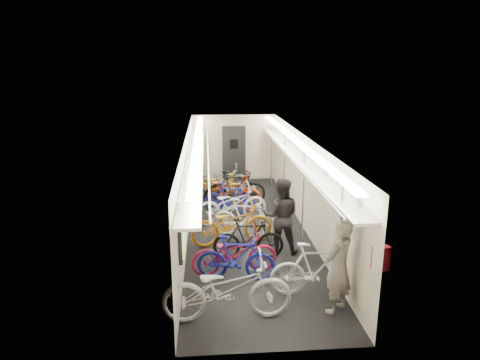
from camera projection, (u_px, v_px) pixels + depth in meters
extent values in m
plane|color=black|center=(246.00, 228.00, 11.18)|extent=(10.00, 10.00, 0.00)
plane|color=white|center=(247.00, 137.00, 10.55)|extent=(10.00, 10.00, 0.00)
plane|color=beige|center=(187.00, 185.00, 10.75)|extent=(0.00, 10.00, 10.00)
plane|color=beige|center=(304.00, 183.00, 10.98)|extent=(0.00, 10.00, 10.00)
plane|color=beige|center=(234.00, 148.00, 15.68)|extent=(3.00, 0.00, 3.00)
plane|color=beige|center=(279.00, 279.00, 6.05)|extent=(3.00, 0.00, 3.00)
cube|color=black|center=(182.00, 231.00, 7.66)|extent=(0.06, 1.10, 0.80)
cube|color=#73C757|center=(184.00, 231.00, 7.66)|extent=(0.02, 0.96, 0.66)
cube|color=black|center=(187.00, 195.00, 9.78)|extent=(0.06, 1.10, 0.80)
cube|color=#73C757|center=(189.00, 195.00, 9.78)|extent=(0.02, 0.96, 0.66)
cube|color=black|center=(190.00, 172.00, 11.90)|extent=(0.06, 1.10, 0.80)
cube|color=#73C757|center=(192.00, 172.00, 11.90)|extent=(0.02, 0.96, 0.66)
cube|color=black|center=(193.00, 156.00, 14.01)|extent=(0.06, 1.10, 0.80)
cube|color=#73C757|center=(194.00, 156.00, 14.02)|extent=(0.02, 0.96, 0.66)
cube|color=#FFED0D|center=(185.00, 209.00, 8.71)|extent=(0.02, 0.22, 0.30)
cube|color=#FFED0D|center=(189.00, 181.00, 10.83)|extent=(0.02, 0.22, 0.30)
cube|color=#FFED0D|center=(192.00, 162.00, 12.94)|extent=(0.02, 0.22, 0.30)
cube|color=black|center=(234.00, 153.00, 15.67)|extent=(0.85, 0.08, 2.00)
cube|color=#999BA0|center=(195.00, 157.00, 10.58)|extent=(0.40, 9.70, 0.05)
cube|color=#999BA0|center=(297.00, 156.00, 10.77)|extent=(0.40, 9.70, 0.05)
cylinder|color=silver|center=(208.00, 153.00, 10.58)|extent=(0.04, 9.70, 0.04)
cylinder|color=silver|center=(284.00, 152.00, 10.72)|extent=(0.04, 9.70, 0.04)
cube|color=white|center=(198.00, 140.00, 10.48)|extent=(0.18, 9.60, 0.04)
cube|color=white|center=(294.00, 139.00, 10.66)|extent=(0.18, 9.60, 0.04)
cylinder|color=silver|center=(340.00, 242.00, 7.30)|extent=(0.05, 0.05, 2.38)
cylinder|color=silver|center=(303.00, 195.00, 10.00)|extent=(0.05, 0.05, 2.38)
cylinder|color=silver|center=(284.00, 169.00, 12.40)|extent=(0.05, 0.05, 2.38)
cylinder|color=silver|center=(272.00, 152.00, 14.81)|extent=(0.05, 0.05, 2.38)
imported|color=#B8B9BE|center=(227.00, 289.00, 7.03)|extent=(2.19, 0.83, 1.14)
imported|color=navy|center=(236.00, 258.00, 8.37)|extent=(1.62, 0.71, 0.94)
imported|color=maroon|center=(234.00, 253.00, 8.64)|extent=(1.81, 0.83, 0.92)
imported|color=black|center=(249.00, 239.00, 9.32)|extent=(1.57, 0.47, 0.94)
imported|color=#C27012|center=(232.00, 224.00, 10.07)|extent=(2.06, 1.06, 1.03)
imported|color=silver|center=(245.00, 218.00, 10.49)|extent=(1.72, 0.93, 0.99)
imported|color=silver|center=(232.00, 204.00, 11.46)|extent=(2.12, 1.22, 1.05)
imported|color=navy|center=(230.00, 199.00, 12.11)|extent=(1.60, 0.99, 0.93)
imported|color=#9F3111|center=(227.00, 191.00, 12.52)|extent=(2.28, 1.48, 1.13)
imported|color=black|center=(235.00, 189.00, 12.70)|extent=(1.95, 0.79, 1.14)
imported|color=gold|center=(218.00, 186.00, 13.42)|extent=(1.89, 1.16, 0.94)
imported|color=silver|center=(317.00, 269.00, 7.81)|extent=(1.76, 0.56, 1.05)
imported|color=slate|center=(222.00, 178.00, 14.29)|extent=(1.76, 0.64, 0.92)
imported|color=gray|center=(339.00, 267.00, 7.22)|extent=(0.72, 0.69, 1.67)
imported|color=black|center=(281.00, 216.00, 9.54)|extent=(0.95, 0.80, 1.74)
cube|color=#B11124|center=(381.00, 258.00, 6.52)|extent=(0.29, 0.20, 0.38)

